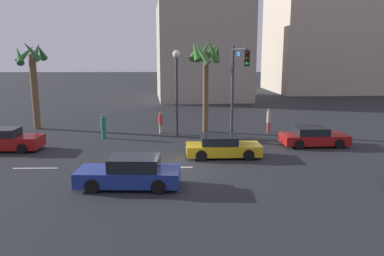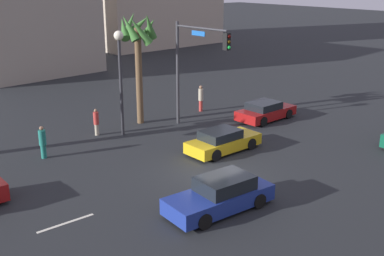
% 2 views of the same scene
% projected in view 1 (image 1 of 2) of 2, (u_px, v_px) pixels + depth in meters
% --- Properties ---
extents(ground_plane, '(220.00, 220.00, 0.00)m').
position_uv_depth(ground_plane, '(178.00, 167.00, 20.12)').
color(ground_plane, '#232628').
extents(lane_stripe_2, '(2.35, 0.14, 0.01)m').
position_uv_depth(lane_stripe_2, '(35.00, 168.00, 19.96)').
color(lane_stripe_2, silver).
rests_on(lane_stripe_2, ground_plane).
extents(lane_stripe_3, '(1.89, 0.14, 0.01)m').
position_uv_depth(lane_stripe_3, '(175.00, 167.00, 20.11)').
color(lane_stripe_3, silver).
rests_on(lane_stripe_3, ground_plane).
extents(car_0, '(4.34, 2.13, 1.25)m').
position_uv_depth(car_0, '(313.00, 137.00, 24.79)').
color(car_0, maroon).
rests_on(car_0, ground_plane).
extents(car_1, '(4.71, 2.06, 1.42)m').
position_uv_depth(car_1, '(130.00, 173.00, 17.06)').
color(car_1, navy).
rests_on(car_1, ground_plane).
extents(car_2, '(4.39, 1.85, 1.40)m').
position_uv_depth(car_2, '(5.00, 140.00, 23.56)').
color(car_2, maroon).
rests_on(car_2, ground_plane).
extents(car_5, '(4.39, 1.91, 1.26)m').
position_uv_depth(car_5, '(222.00, 147.00, 22.06)').
color(car_5, gold).
rests_on(car_5, ground_plane).
extents(traffic_signal, '(0.55, 4.54, 6.54)m').
position_uv_depth(traffic_signal, '(237.00, 78.00, 25.49)').
color(traffic_signal, '#38383D').
rests_on(traffic_signal, ground_plane).
extents(streetlamp, '(0.56, 0.56, 6.24)m').
position_uv_depth(streetlamp, '(177.00, 77.00, 27.07)').
color(streetlamp, '#2D2D33').
rests_on(streetlamp, ground_plane).
extents(pedestrian_0, '(0.52, 0.52, 1.76)m').
position_uv_depth(pedestrian_0, '(103.00, 126.00, 26.93)').
color(pedestrian_0, '#1E7266').
rests_on(pedestrian_0, ground_plane).
extents(pedestrian_1, '(0.37, 0.37, 1.65)m').
position_uv_depth(pedestrian_1, '(161.00, 122.00, 28.62)').
color(pedestrian_1, '#B2A58C').
rests_on(pedestrian_1, ground_plane).
extents(pedestrian_2, '(0.47, 0.47, 1.86)m').
position_uv_depth(pedestrian_2, '(269.00, 120.00, 28.90)').
color(pedestrian_2, '#BF3833').
rests_on(pedestrian_2, ground_plane).
extents(palm_tree_0, '(2.63, 2.87, 7.01)m').
position_uv_depth(palm_tree_0, '(32.00, 68.00, 29.63)').
color(palm_tree_0, brown).
rests_on(palm_tree_0, ground_plane).
extents(palm_tree_1, '(2.57, 2.64, 7.13)m').
position_uv_depth(palm_tree_1, '(205.00, 61.00, 28.23)').
color(palm_tree_1, brown).
rests_on(palm_tree_1, ground_plane).
extents(building_2, '(12.78, 13.29, 12.25)m').
position_uv_depth(building_2, '(202.00, 53.00, 50.38)').
color(building_2, '#9E9384').
rests_on(building_2, ground_plane).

